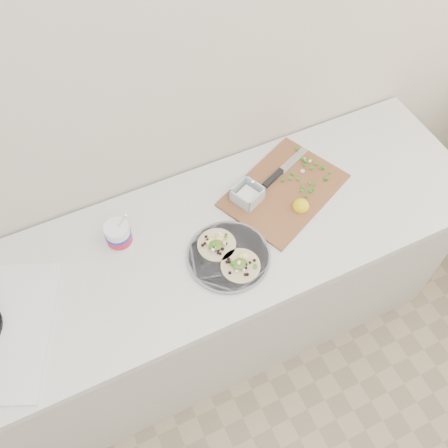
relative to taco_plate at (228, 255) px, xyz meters
name	(u,v)px	position (x,y,z in m)	size (l,w,h in m)	color
counter	(179,304)	(-0.18, 0.12, -0.47)	(2.44, 0.66, 0.90)	silver
taco_plate	(228,255)	(0.00, 0.00, 0.00)	(0.30, 0.30, 0.04)	slate
tub	(119,234)	(-0.32, 0.22, 0.05)	(0.09, 0.09, 0.21)	white
cutboard	(281,188)	(0.31, 0.18, 0.00)	(0.55, 0.48, 0.07)	brown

